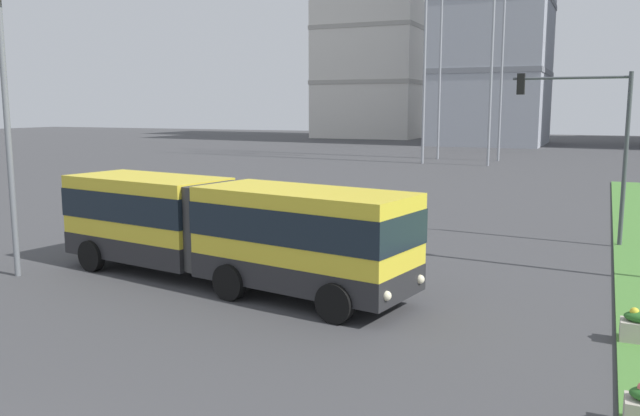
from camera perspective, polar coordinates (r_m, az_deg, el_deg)
The scene contains 4 objects.
articulated_bus at distance 19.33m, azimuth -8.32°, elevation -1.79°, with size 12.05×4.52×3.00m.
traffic_light_far_right at distance 26.47m, azimuth 22.43°, elevation 6.52°, with size 4.21×0.28×6.46m.
streetlight_left at distance 21.80m, azimuth -25.68°, elevation 6.66°, with size 0.70×0.28×8.50m.
apartment_tower_west at distance 117.53m, azimuth 4.86°, elevation 15.04°, with size 17.60×17.86×36.08m.
Camera 1 is at (8.00, -4.45, 5.17)m, focal length 36.60 mm.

